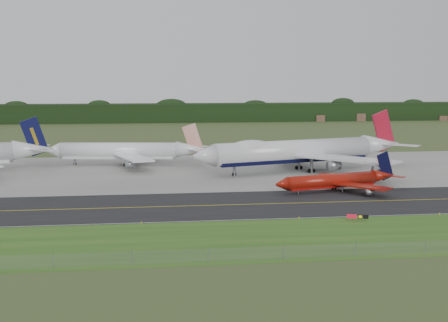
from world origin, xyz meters
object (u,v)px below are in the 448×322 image
(jet_red_737, at_px, (338,181))
(jet_star_tail, at_px, (127,151))
(jet_ba_747, at_px, (301,151))
(taxiway_sign, at_px, (357,217))

(jet_red_737, distance_m, jet_star_tail, 78.00)
(jet_ba_747, relative_size, jet_red_737, 2.06)
(jet_ba_747, height_order, jet_red_737, jet_ba_747)
(jet_ba_747, bearing_deg, jet_star_tail, 158.60)
(jet_ba_747, xyz_separation_m, jet_red_737, (0.98, -34.22, -3.68))
(jet_red_737, relative_size, taxiway_sign, 8.45)
(jet_star_tail, bearing_deg, jet_red_737, -45.23)
(jet_ba_747, bearing_deg, jet_red_737, -88.37)
(jet_star_tail, bearing_deg, jet_ba_747, -21.40)
(jet_ba_747, bearing_deg, taxiway_sign, -94.92)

